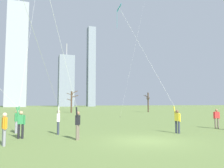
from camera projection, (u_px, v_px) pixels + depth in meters
ground_plane at (146, 141)px, 12.73m from camera, size 400.00×400.00×0.00m
kite_flyer_foreground_left_purple at (60, 48)px, 12.04m from camera, size 5.74×5.11×17.99m
kite_flyer_midfield_center_green at (41, 69)px, 12.23m from camera, size 6.19×15.49×15.00m
kite_flyer_midfield_right_teal at (166, 97)px, 16.76m from camera, size 2.89×5.78×11.22m
kite_flyer_midfield_left_yellow at (26, 56)px, 18.68m from camera, size 2.24×9.86×21.68m
bystander_far_off_by_trees at (217, 118)px, 18.96m from camera, size 0.47×0.32×1.62m
bystander_strolling_midfield at (4, 127)px, 11.28m from camera, size 0.29×0.49×1.62m
bare_tree_left_of_center at (148, 101)px, 54.71m from camera, size 1.87×2.61×4.64m
bare_tree_leftmost at (72, 101)px, 50.87m from camera, size 2.61×1.77×4.97m
skyline_mid_tower_left at (91, 67)px, 154.40m from camera, size 5.05×5.94×53.54m
skyline_squat_block at (17, 54)px, 133.47m from camera, size 11.85×5.95×70.30m
skyline_short_annex at (66, 81)px, 150.23m from camera, size 9.85×8.46×41.58m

